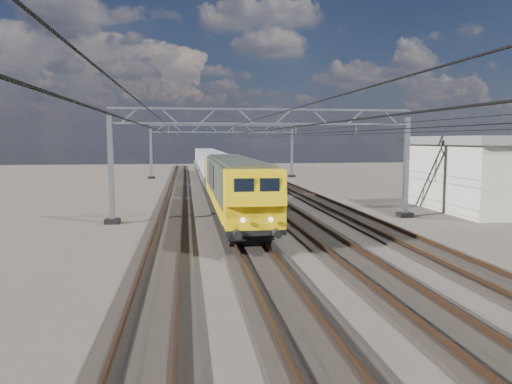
{
  "coord_description": "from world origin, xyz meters",
  "views": [
    {
      "loc": [
        -4.98,
        -27.29,
        5.15
      ],
      "look_at": [
        -1.32,
        -1.41,
        2.4
      ],
      "focal_mm": 35.0,
      "sensor_mm": 36.0,
      "label": 1
    }
  ],
  "objects": [
    {
      "name": "track_outer_east",
      "position": [
        6.0,
        0.0,
        0.07
      ],
      "size": [
        2.6,
        140.0,
        0.3
      ],
      "color": "black",
      "rests_on": "ground"
    },
    {
      "name": "track_inner_east",
      "position": [
        2.0,
        0.0,
        0.07
      ],
      "size": [
        2.6,
        140.0,
        0.3
      ],
      "color": "black",
      "rests_on": "ground"
    },
    {
      "name": "track_loco",
      "position": [
        -2.0,
        0.0,
        0.07
      ],
      "size": [
        2.6,
        140.0,
        0.3
      ],
      "color": "black",
      "rests_on": "ground"
    },
    {
      "name": "locomotive",
      "position": [
        -2.0,
        3.7,
        2.33
      ],
      "size": [
        2.76,
        21.1,
        3.62
      ],
      "color": "black",
      "rests_on": "ground"
    },
    {
      "name": "ground",
      "position": [
        0.0,
        0.0,
        0.0
      ],
      "size": [
        160.0,
        160.0,
        0.0
      ],
      "primitive_type": "plane",
      "color": "black",
      "rests_on": "ground"
    },
    {
      "name": "hopper_wagon_lead",
      "position": [
        -2.0,
        21.39,
        2.23
      ],
      "size": [
        3.38,
        13.0,
        3.25
      ],
      "color": "black",
      "rests_on": "ground"
    },
    {
      "name": "hopper_wagon_third",
      "position": [
        -2.0,
        49.79,
        2.23
      ],
      "size": [
        3.38,
        13.0,
        3.25
      ],
      "color": "black",
      "rests_on": "ground"
    },
    {
      "name": "hopper_wagon_mid",
      "position": [
        -2.0,
        35.59,
        2.23
      ],
      "size": [
        3.38,
        13.0,
        3.25
      ],
      "color": "black",
      "rests_on": "ground"
    },
    {
      "name": "catenary_gantry_far",
      "position": [
        0.0,
        40.0,
        3.91
      ],
      "size": [
        19.9,
        0.9,
        7.11
      ],
      "color": "gray",
      "rests_on": "ground"
    },
    {
      "name": "overhead_wires",
      "position": [
        0.0,
        8.0,
        5.75
      ],
      "size": [
        12.03,
        140.0,
        0.53
      ],
      "color": "black",
      "rests_on": "ground"
    },
    {
      "name": "catenary_gantry_mid",
      "position": [
        0.0,
        4.0,
        3.91
      ],
      "size": [
        19.9,
        0.9,
        7.11
      ],
      "color": "gray",
      "rests_on": "ground"
    },
    {
      "name": "track_outer_west",
      "position": [
        -6.0,
        0.0,
        0.07
      ],
      "size": [
        2.6,
        140.0,
        0.3
      ],
      "color": "black",
      "rests_on": "ground"
    }
  ]
}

